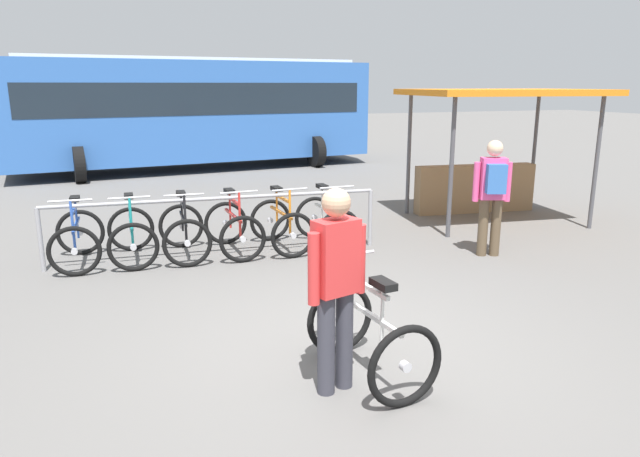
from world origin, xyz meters
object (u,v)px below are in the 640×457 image
racked_bike_teal (132,235)px  person_with_featured_bike (336,282)px  bus_distant (194,107)px  racked_bike_white (327,222)px  pedestrian_with_backpack (492,191)px  market_stall (489,141)px  racked_bike_red (234,228)px  racked_bike_black (184,231)px  featured_bicycle (362,317)px  racked_bike_orange (281,225)px  racked_bike_blue (77,239)px

racked_bike_teal → person_with_featured_bike: size_ratio=0.68×
racked_bike_teal → bus_distant: bearing=75.8°
racked_bike_white → pedestrian_with_backpack: 2.43m
person_with_featured_bike → market_stall: 6.95m
racked_bike_red → pedestrian_with_backpack: pedestrian_with_backpack is taller
pedestrian_with_backpack → bus_distant: bus_distant is taller
racked_bike_white → person_with_featured_bike: 4.31m
racked_bike_black → bus_distant: (1.54, 8.93, 1.37)m
racked_bike_red → market_stall: bearing=8.8°
racked_bike_black → featured_bicycle: bearing=-76.5°
racked_bike_red → bus_distant: 9.12m
racked_bike_white → racked_bike_black: bearing=175.8°
racked_bike_orange → featured_bicycle: (-0.44, -3.85, 0.12)m
racked_bike_orange → bus_distant: 9.14m
person_with_featured_bike → racked_bike_teal: bearing=107.4°
person_with_featured_bike → pedestrian_with_backpack: size_ratio=1.00×
racked_bike_red → racked_bike_white: bearing=-4.2°
racked_bike_white → featured_bicycle: size_ratio=0.91×
racked_bike_blue → bus_distant: 9.40m
racked_bike_blue → racked_bike_teal: (0.70, -0.05, -0.00)m
racked_bike_teal → racked_bike_black: bearing=-4.2°
racked_bike_black → racked_bike_orange: bearing=-4.2°
featured_bicycle → racked_bike_teal: bearing=112.4°
racked_bike_white → racked_bike_orange: bearing=175.8°
racked_bike_red → racked_bike_orange: (0.70, -0.05, 0.00)m
person_with_featured_bike → market_stall: (4.93, 4.87, 0.49)m
racked_bike_white → featured_bicycle: (-1.14, -3.80, 0.12)m
racked_bike_blue → racked_bike_black: bearing=-4.2°
racked_bike_blue → racked_bike_black: same height
bus_distant → racked_bike_blue: bearing=-108.4°
racked_bike_black → pedestrian_with_backpack: bearing=-19.8°
pedestrian_with_backpack → person_with_featured_bike: bearing=-141.8°
racked_bike_black → market_stall: size_ratio=0.33×
racked_bike_orange → racked_bike_white: same height
racked_bike_blue → featured_bicycle: size_ratio=0.90×
racked_bike_blue → racked_bike_teal: size_ratio=0.99×
racked_bike_blue → featured_bicycle: featured_bicycle is taller
racked_bike_orange → bus_distant: size_ratio=0.11×
racked_bike_teal → bus_distant: (2.24, 8.88, 1.37)m
racked_bike_blue → racked_bike_red: size_ratio=1.01×
racked_bike_black → racked_bike_orange: 1.40m
racked_bike_teal → market_stall: market_stall is taller
racked_bike_red → market_stall: 5.02m
racked_bike_blue → racked_bike_orange: size_ratio=0.99×
racked_bike_black → racked_bike_teal: bearing=175.8°
racked_bike_red → bus_distant: size_ratio=0.11×
featured_bicycle → market_stall: size_ratio=0.37×
pedestrian_with_backpack → bus_distant: size_ratio=0.16×
racked_bike_white → featured_bicycle: 3.97m
racked_bike_blue → racked_bike_red: same height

